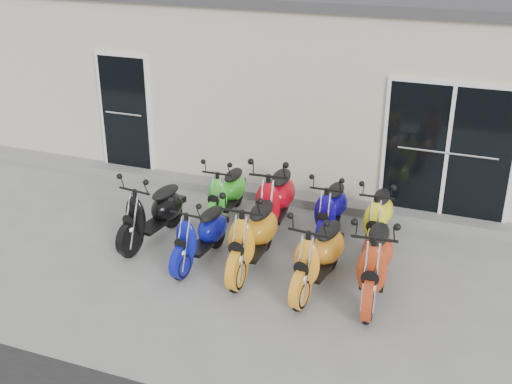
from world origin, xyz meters
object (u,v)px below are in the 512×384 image
scooter_front_orange_a (252,227)px  scooter_back_blue (331,202)px  scooter_front_blue (200,227)px  scooter_front_orange_b (319,247)px  scooter_front_black (152,205)px  scooter_back_yellow (379,209)px  scooter_back_red (275,191)px  scooter_front_red (376,252)px  scooter_back_green (226,186)px

scooter_front_orange_a → scooter_back_blue: 1.55m
scooter_front_blue → scooter_back_blue: bearing=48.5°
scooter_front_orange_a → scooter_front_orange_b: size_ratio=1.07×
scooter_front_orange_b → scooter_front_black: bearing=177.7°
scooter_front_orange_b → scooter_back_blue: 1.52m
scooter_front_orange_b → scooter_back_blue: bearing=104.5°
scooter_back_blue → scooter_back_yellow: size_ratio=0.99×
scooter_front_black → scooter_back_yellow: (3.20, 1.12, -0.03)m
scooter_front_blue → scooter_front_orange_b: scooter_front_orange_b is taller
scooter_front_black → scooter_back_red: scooter_back_red is taller
scooter_front_black → scooter_back_yellow: size_ratio=1.04×
scooter_front_blue → scooter_back_red: 1.47m
scooter_back_yellow → scooter_back_blue: bearing=176.6°
scooter_back_red → scooter_back_blue: 0.87m
scooter_front_red → scooter_back_yellow: 1.45m
scooter_front_red → scooter_back_blue: 1.73m
scooter_front_orange_a → scooter_back_green: (-0.99, 1.36, -0.09)m
scooter_front_orange_b → scooter_back_green: size_ratio=1.09×
scooter_front_orange_b → scooter_back_yellow: size_ratio=1.07×
scooter_back_red → scooter_back_yellow: scooter_back_red is taller
scooter_back_yellow → scooter_back_red: bearing=-178.2°
scooter_front_red → scooter_back_yellow: (-0.24, 1.43, -0.07)m
scooter_back_red → scooter_back_blue: size_ratio=1.18×
scooter_front_red → scooter_back_red: bearing=139.2°
scooter_front_black → scooter_back_green: 1.34m
scooter_back_red → scooter_back_yellow: 1.59m
scooter_back_green → scooter_back_red: scooter_back_red is taller
scooter_back_green → scooter_front_orange_a: bearing=-55.9°
scooter_front_orange_a → scooter_back_green: size_ratio=1.16×
scooter_front_black → scooter_back_blue: (2.47, 1.12, -0.03)m
scooter_front_red → scooter_back_green: (-2.71, 1.44, -0.08)m
scooter_front_blue → scooter_back_red: bearing=68.0°
scooter_front_orange_b → scooter_front_red: size_ratio=0.95×
scooter_front_black → scooter_front_orange_b: scooter_front_orange_b is taller
scooter_front_black → scooter_back_red: 1.89m
scooter_front_red → scooter_back_green: scooter_front_red is taller
scooter_front_red → scooter_front_black: bearing=169.4°
scooter_front_orange_a → scooter_back_blue: size_ratio=1.15×
scooter_front_black → scooter_front_orange_a: bearing=-0.7°
scooter_front_orange_a → scooter_back_yellow: scooter_front_orange_a is taller
scooter_front_blue → scooter_front_orange_b: 1.75m
scooter_front_black → scooter_front_blue: scooter_front_black is taller
scooter_front_orange_b → scooter_back_blue: size_ratio=1.08×
scooter_back_blue → scooter_back_green: bearing=177.8°
scooter_front_orange_a → scooter_back_yellow: (1.49, 1.35, -0.08)m
scooter_back_red → scooter_back_blue: bearing=3.8°
scooter_front_orange_b → scooter_back_red: (-1.09, 1.37, 0.06)m
scooter_front_black → scooter_back_blue: scooter_front_black is taller
scooter_back_red → scooter_front_blue: bearing=-122.2°
scooter_front_red → scooter_back_yellow: size_ratio=1.12×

